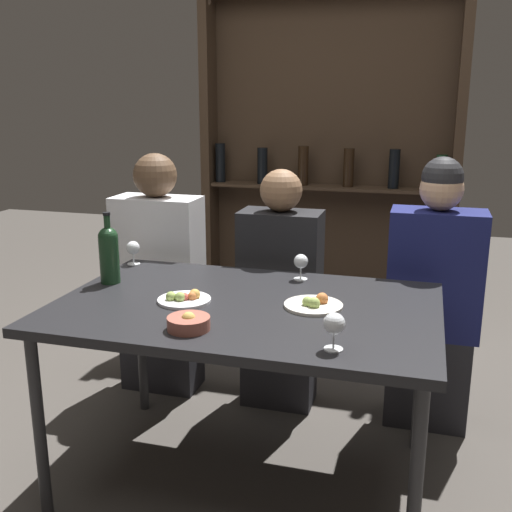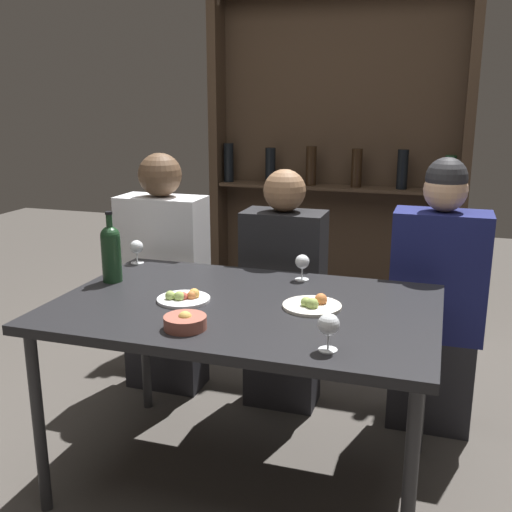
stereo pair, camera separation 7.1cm
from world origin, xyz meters
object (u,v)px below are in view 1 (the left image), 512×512
Objects in this scene: wine_glass_2 at (301,262)px; food_plate_0 at (314,304)px; seated_person_center at (280,297)px; seated_person_left at (160,281)px; food_plate_1 at (184,299)px; seated_person_right at (433,302)px; wine_glass_1 at (133,249)px; wine_glass_0 at (334,325)px; wine_bottle at (109,252)px; snack_bowl at (189,323)px.

wine_glass_2 is 0.36m from food_plate_0.
seated_person_center reaches higher than wine_glass_2.
food_plate_0 is (0.12, -0.33, -0.06)m from wine_glass_2.
seated_person_left reaches higher than wine_glass_2.
food_plate_1 is 0.16× the size of seated_person_right.
seated_person_right is at bearing 0.00° from seated_person_left.
wine_glass_1 is 0.55× the size of food_plate_1.
wine_glass_1 is at bearing 135.12° from food_plate_1.
wine_bottle is at bearing 156.56° from wine_glass_0.
wine_glass_1 is at bearing -155.93° from seated_person_center.
seated_person_center is (0.08, 0.97, -0.22)m from snack_bowl.
food_plate_1 is (0.43, -0.43, -0.06)m from wine_glass_1.
food_plate_0 is at bearing 109.37° from wine_glass_0.
seated_person_center reaches higher than wine_bottle.
food_plate_0 is (0.92, -0.36, -0.06)m from wine_glass_1.
food_plate_0 is 1.14m from seated_person_left.
seated_person_left is at bearing 180.00° from seated_person_center.
wine_glass_0 is (1.01, -0.44, -0.05)m from wine_bottle.
wine_glass_2 is 0.09× the size of seated_person_center.
seated_person_right is (0.72, 0.00, 0.04)m from seated_person_center.
wine_glass_0 is at bearing -43.65° from seated_person_left.
seated_person_center reaches higher than wine_glass_1.
wine_glass_2 is 0.90m from seated_person_left.
wine_glass_1 is 0.61m from food_plate_1.
wine_glass_2 is at bearing -62.08° from seated_person_center.
wine_glass_0 is 0.55× the size of food_plate_0.
snack_bowl is at bearing 176.12° from wine_glass_0.
food_plate_0 is at bearing -124.19° from seated_person_right.
food_plate_1 is at bearing -58.39° from seated_person_left.
wine_glass_0 is 1.08m from seated_person_right.
seated_person_center reaches higher than wine_glass_0.
seated_person_center is 0.94× the size of seated_person_right.
wine_glass_2 is 0.55× the size of food_plate_1.
seated_person_center is at bearing 117.92° from wine_glass_2.
snack_bowl is at bearing -51.11° from wine_glass_1.
wine_glass_2 is at bearing 109.85° from food_plate_0.
wine_glass_1 reaches higher than snack_bowl.
food_plate_0 is at bearing -4.68° from wine_bottle.
snack_bowl is at bearing -137.62° from food_plate_0.
wine_bottle is 0.29m from wine_glass_1.
snack_bowl is at bearing -64.54° from food_plate_1.
wine_bottle reaches higher than wine_glass_0.
wine_glass_0 is 0.10× the size of seated_person_left.
seated_person_center is at bearing 113.86° from food_plate_0.
food_plate_1 is at bearing -44.88° from wine_glass_1.
snack_bowl is (-0.49, 0.03, -0.06)m from wine_glass_0.
food_plate_0 reaches higher than food_plate_1.
wine_bottle reaches higher than wine_glass_1.
seated_person_right is (0.56, 0.31, -0.23)m from wine_glass_2.
wine_bottle is at bearing 141.97° from snack_bowl.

